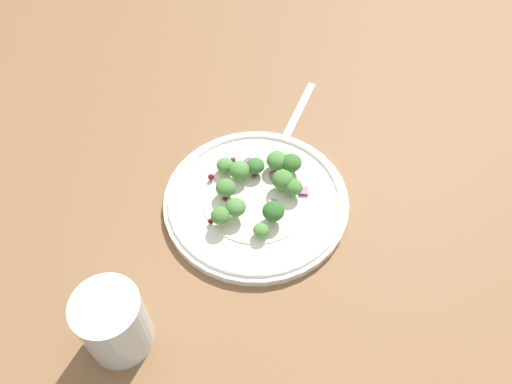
# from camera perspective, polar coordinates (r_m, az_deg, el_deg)

# --- Properties ---
(ground_plane) EXTENTS (1.80, 1.80, 0.02)m
(ground_plane) POSITION_cam_1_polar(r_m,az_deg,el_deg) (0.69, -0.57, -2.77)
(ground_plane) COLOR brown
(plate) EXTENTS (0.25, 0.25, 0.02)m
(plate) POSITION_cam_1_polar(r_m,az_deg,el_deg) (0.68, -0.00, -0.93)
(plate) COLOR white
(plate) RESTS_ON ground_plane
(dressing_pool) EXTENTS (0.15, 0.15, 0.00)m
(dressing_pool) POSITION_cam_1_polar(r_m,az_deg,el_deg) (0.68, -0.00, -0.71)
(dressing_pool) COLOR white
(dressing_pool) RESTS_ON plate
(broccoli_floret_0) EXTENTS (0.02, 0.02, 0.03)m
(broccoli_floret_0) POSITION_cam_1_polar(r_m,az_deg,el_deg) (0.67, 4.25, 0.54)
(broccoli_floret_0) COLOR #8EB77A
(broccoli_floret_0) RESTS_ON plate
(broccoli_floret_1) EXTENTS (0.03, 0.03, 0.03)m
(broccoli_floret_1) POSITION_cam_1_polar(r_m,az_deg,el_deg) (0.68, -1.91, 2.48)
(broccoli_floret_1) COLOR #9EC684
(broccoli_floret_1) RESTS_ON plate
(broccoli_floret_2) EXTENTS (0.03, 0.03, 0.03)m
(broccoli_floret_2) POSITION_cam_1_polar(r_m,az_deg,el_deg) (0.67, 3.03, 1.38)
(broccoli_floret_2) COLOR #9EC684
(broccoli_floret_2) RESTS_ON plate
(broccoli_floret_3) EXTENTS (0.03, 0.03, 0.03)m
(broccoli_floret_3) POSITION_cam_1_polar(r_m,az_deg,el_deg) (0.69, 4.01, 3.29)
(broccoli_floret_3) COLOR #ADD18E
(broccoli_floret_3) RESTS_ON plate
(broccoli_floret_4) EXTENTS (0.03, 0.03, 0.03)m
(broccoli_floret_4) POSITION_cam_1_polar(r_m,az_deg,el_deg) (0.64, 1.97, -2.22)
(broccoli_floret_4) COLOR #8EB77A
(broccoli_floret_4) RESTS_ON plate
(broccoli_floret_5) EXTENTS (0.02, 0.02, 0.02)m
(broccoli_floret_5) POSITION_cam_1_polar(r_m,az_deg,el_deg) (0.64, -4.05, -2.72)
(broccoli_floret_5) COLOR #8EB77A
(broccoli_floret_5) RESTS_ON plate
(broccoli_floret_6) EXTENTS (0.02, 0.02, 0.02)m
(broccoli_floret_6) POSITION_cam_1_polar(r_m,az_deg,el_deg) (0.64, 0.56, -4.36)
(broccoli_floret_6) COLOR #9EC684
(broccoli_floret_6) RESTS_ON plate
(broccoli_floret_7) EXTENTS (0.03, 0.03, 0.03)m
(broccoli_floret_7) POSITION_cam_1_polar(r_m,az_deg,el_deg) (0.69, -0.10, 2.97)
(broccoli_floret_7) COLOR #ADD18E
(broccoli_floret_7) RESTS_ON plate
(broccoli_floret_8) EXTENTS (0.03, 0.03, 0.03)m
(broccoli_floret_8) POSITION_cam_1_polar(r_m,az_deg,el_deg) (0.67, -3.44, 0.45)
(broccoli_floret_8) COLOR #8EB77A
(broccoli_floret_8) RESTS_ON plate
(broccoli_floret_9) EXTENTS (0.03, 0.03, 0.03)m
(broccoli_floret_9) POSITION_cam_1_polar(r_m,az_deg,el_deg) (0.64, -2.30, -1.76)
(broccoli_floret_9) COLOR #8EB77A
(broccoli_floret_9) RESTS_ON plate
(broccoli_floret_10) EXTENTS (0.03, 0.03, 0.03)m
(broccoli_floret_10) POSITION_cam_1_polar(r_m,az_deg,el_deg) (0.70, 2.42, 3.56)
(broccoli_floret_10) COLOR #9EC684
(broccoli_floret_10) RESTS_ON plate
(broccoli_floret_11) EXTENTS (0.02, 0.02, 0.02)m
(broccoli_floret_11) POSITION_cam_1_polar(r_m,az_deg,el_deg) (0.70, -3.52, 3.00)
(broccoli_floret_11) COLOR #8EB77A
(broccoli_floret_11) RESTS_ON plate
(cranberry_0) EXTENTS (0.01, 0.01, 0.01)m
(cranberry_0) POSITION_cam_1_polar(r_m,az_deg,el_deg) (0.69, -5.11, 1.72)
(cranberry_0) COLOR maroon
(cranberry_0) RESTS_ON plate
(cranberry_1) EXTENTS (0.01, 0.01, 0.01)m
(cranberry_1) POSITION_cam_1_polar(r_m,az_deg,el_deg) (0.68, -3.53, -0.71)
(cranberry_1) COLOR maroon
(cranberry_1) RESTS_ON plate
(cranberry_2) EXTENTS (0.01, 0.01, 0.01)m
(cranberry_2) POSITION_cam_1_polar(r_m,az_deg,el_deg) (0.65, -5.15, -3.30)
(cranberry_2) COLOR #4C0A14
(cranberry_2) RESTS_ON plate
(cranberry_3) EXTENTS (0.01, 0.01, 0.01)m
(cranberry_3) POSITION_cam_1_polar(r_m,az_deg,el_deg) (0.69, -0.07, 1.98)
(cranberry_3) COLOR maroon
(cranberry_3) RESTS_ON plate
(cranberry_4) EXTENTS (0.01, 0.01, 0.01)m
(cranberry_4) POSITION_cam_1_polar(r_m,az_deg,el_deg) (0.71, -2.64, 3.63)
(cranberry_4) COLOR maroon
(cranberry_4) RESTS_ON plate
(onion_bit_0) EXTENTS (0.01, 0.01, 0.00)m
(onion_bit_0) POSITION_cam_1_polar(r_m,az_deg,el_deg) (0.67, 1.88, -1.25)
(onion_bit_0) COLOR #A35B93
(onion_bit_0) RESTS_ON plate
(onion_bit_1) EXTENTS (0.01, 0.01, 0.01)m
(onion_bit_1) POSITION_cam_1_polar(r_m,az_deg,el_deg) (0.71, 4.12, 2.77)
(onion_bit_1) COLOR #934C84
(onion_bit_1) RESTS_ON plate
(onion_bit_2) EXTENTS (0.01, 0.01, 0.00)m
(onion_bit_2) POSITION_cam_1_polar(r_m,az_deg,el_deg) (0.72, -0.88, 3.50)
(onion_bit_2) COLOR #843D75
(onion_bit_2) RESTS_ON plate
(onion_bit_3) EXTENTS (0.01, 0.01, 0.00)m
(onion_bit_3) POSITION_cam_1_polar(r_m,az_deg,el_deg) (0.68, 5.44, 0.13)
(onion_bit_3) COLOR #843D75
(onion_bit_3) RESTS_ON plate
(onion_bit_4) EXTENTS (0.01, 0.02, 0.00)m
(onion_bit_4) POSITION_cam_1_polar(r_m,az_deg,el_deg) (0.70, 1.89, 1.87)
(onion_bit_4) COLOR #A35B93
(onion_bit_4) RESTS_ON plate
(fork) EXTENTS (0.07, 0.18, 0.01)m
(fork) POSITION_cam_1_polar(r_m,az_deg,el_deg) (0.78, 4.00, 7.48)
(fork) COLOR silver
(fork) RESTS_ON ground_plane
(water_glass) EXTENTS (0.07, 0.07, 0.09)m
(water_glass) POSITION_cam_1_polar(r_m,az_deg,el_deg) (0.58, -15.81, -14.06)
(water_glass) COLOR silver
(water_glass) RESTS_ON ground_plane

